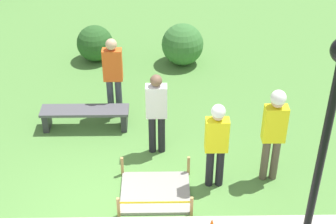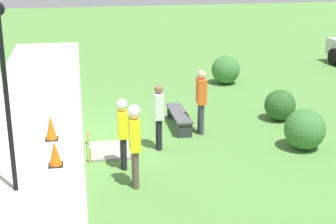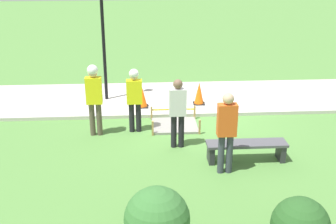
{
  "view_description": "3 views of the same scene",
  "coord_description": "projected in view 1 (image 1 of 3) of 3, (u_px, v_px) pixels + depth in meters",
  "views": [
    {
      "loc": [
        0.87,
        -6.16,
        6.25
      ],
      "look_at": [
        0.98,
        1.53,
        1.17
      ],
      "focal_mm": 55.0,
      "sensor_mm": 36.0,
      "label": 1
    },
    {
      "loc": [
        12.95,
        -0.0,
        5.11
      ],
      "look_at": [
        0.32,
        2.23,
        0.83
      ],
      "focal_mm": 55.0,
      "sensor_mm": 36.0,
      "label": 2
    },
    {
      "loc": [
        1.6,
        11.19,
        4.51
      ],
      "look_at": [
        1.03,
        2.25,
        1.05
      ],
      "focal_mm": 45.0,
      "sensor_mm": 36.0,
      "label": 3
    }
  ],
  "objects": [
    {
      "name": "lamppost_near",
      "position": [
        324.0,
        146.0,
        5.91
      ],
      "size": [
        0.28,
        0.28,
        3.93
      ],
      "color": "black",
      "rests_on": "sidewalk"
    },
    {
      "name": "bystander_in_gray_shirt",
      "position": [
        157.0,
        110.0,
        9.64
      ],
      "size": [
        0.4,
        0.23,
        1.71
      ],
      "color": "black",
      "rests_on": "ground_plane"
    },
    {
      "name": "ground_plane",
      "position": [
        110.0,
        222.0,
        8.57
      ],
      "size": [
        60.0,
        60.0,
        0.0
      ],
      "primitive_type": "plane",
      "color": "#51843D"
    },
    {
      "name": "worker_assistant",
      "position": [
        217.0,
        139.0,
        8.8
      ],
      "size": [
        0.4,
        0.25,
        1.71
      ],
      "color": "black",
      "rests_on": "ground_plane"
    },
    {
      "name": "shrub_rounded_mid",
      "position": [
        183.0,
        44.0,
        12.97
      ],
      "size": [
        1.06,
        1.06,
        1.06
      ],
      "color": "#387033",
      "rests_on": "ground_plane"
    },
    {
      "name": "shrub_rounded_near",
      "position": [
        95.0,
        43.0,
        13.17
      ],
      "size": [
        0.93,
        0.93,
        0.93
      ],
      "color": "#285623",
      "rests_on": "ground_plane"
    },
    {
      "name": "wet_concrete_patch",
      "position": [
        155.0,
        192.0,
        9.12
      ],
      "size": [
        1.27,
        1.12,
        0.4
      ],
      "color": "gray",
      "rests_on": "ground_plane"
    },
    {
      "name": "park_bench",
      "position": [
        85.0,
        115.0,
        10.67
      ],
      "size": [
        1.82,
        0.44,
        0.46
      ],
      "color": "#2D2D33",
      "rests_on": "ground_plane"
    },
    {
      "name": "worker_supervisor",
      "position": [
        274.0,
        127.0,
        8.88
      ],
      "size": [
        0.4,
        0.27,
        1.88
      ],
      "color": "brown",
      "rests_on": "ground_plane"
    },
    {
      "name": "bystander_in_orange_shirt",
      "position": [
        113.0,
        73.0,
        10.7
      ],
      "size": [
        0.4,
        0.24,
        1.81
      ],
      "color": "#383D47",
      "rests_on": "ground_plane"
    }
  ]
}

